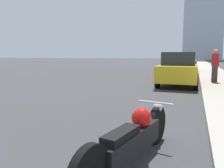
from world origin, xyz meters
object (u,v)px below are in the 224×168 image
Objects in this scene: parked_car_yellow at (179,69)px; pedestrian at (215,65)px; parked_car_blue at (186,63)px; parked_car_white at (189,61)px; motorcycle at (133,138)px; parked_car_green at (191,60)px.

parked_car_yellow is 2.10m from pedestrian.
parked_car_blue is at bearing 100.68° from pedestrian.
parked_car_yellow is 0.92× the size of parked_car_white.
pedestrian reaches higher than parked_car_white.
parked_car_white reaches higher than motorcycle.
motorcycle is at bearing -85.60° from parked_car_white.
parked_car_blue is at bearing 90.83° from parked_car_yellow.
parked_car_yellow is 0.88× the size of parked_car_green.
motorcycle is 32.60m from parked_car_white.
motorcycle is 1.46× the size of pedestrian.
pedestrian is at bearing 90.90° from motorcycle.
motorcycle is at bearing -86.82° from parked_car_green.
parked_car_green is 2.61× the size of pedestrian.
motorcycle is 0.56× the size of parked_car_green.
parked_car_white is (-0.11, 23.40, 0.02)m from parked_car_yellow.
parked_car_white is at bearing 94.93° from pedestrian.
motorcycle is 0.58× the size of parked_car_white.
parked_car_yellow is 11.19m from parked_car_blue.
parked_car_blue is (-0.10, 11.19, 0.03)m from parked_car_yellow.
pedestrian is at bearing 29.71° from parked_car_yellow.
parked_car_blue and parked_car_green have the same top height.
parked_car_white is (-0.01, 12.21, -0.01)m from parked_car_blue.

